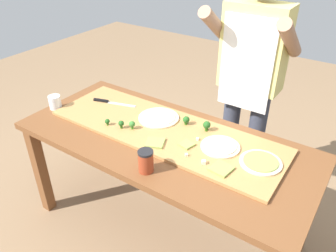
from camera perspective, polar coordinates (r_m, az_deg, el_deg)
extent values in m
plane|color=#896B4C|center=(2.49, -0.52, -16.71)|extent=(8.00, 8.00, 0.00)
cube|color=brown|center=(2.54, -20.94, -7.05)|extent=(0.07, 0.07, 0.72)
cube|color=brown|center=(2.88, -10.50, -0.33)|extent=(0.07, 0.07, 0.72)
cube|color=brown|center=(2.27, 22.86, -13.05)|extent=(0.07, 0.07, 0.72)
cube|color=brown|center=(2.00, -0.62, -2.61)|extent=(1.79, 0.79, 0.04)
cube|color=#B27F47|center=(2.04, -0.63, -0.76)|extent=(1.48, 0.49, 0.02)
cube|color=#B7BABF|center=(2.33, -7.92, 3.68)|extent=(0.20, 0.08, 0.00)
cube|color=black|center=(2.40, -11.37, 4.30)|extent=(0.11, 0.05, 0.02)
cylinder|color=beige|center=(2.15, -1.61, 1.41)|extent=(0.26, 0.26, 0.01)
cylinder|color=silver|center=(2.14, -1.61, 1.59)|extent=(0.21, 0.21, 0.01)
cylinder|color=beige|center=(1.90, 8.90, -3.50)|extent=(0.22, 0.22, 0.01)
cylinder|color=beige|center=(1.90, 8.92, -3.30)|extent=(0.18, 0.18, 0.01)
cylinder|color=beige|center=(1.83, 15.52, -6.02)|extent=(0.22, 0.22, 0.01)
cylinder|color=#899E4C|center=(1.82, 15.56, -5.82)|extent=(0.18, 0.18, 0.01)
cube|color=#899E4C|center=(1.90, 3.23, -3.15)|extent=(0.09, 0.09, 0.01)
cube|color=#899E4C|center=(1.74, 9.10, -7.18)|extent=(0.11, 0.11, 0.01)
cube|color=#899E4C|center=(1.91, -2.13, -2.87)|extent=(0.13, 0.13, 0.01)
cylinder|color=#2C5915|center=(2.06, -7.96, -0.09)|extent=(0.02, 0.02, 0.02)
sphere|color=#23561E|center=(2.05, -8.01, 0.45)|extent=(0.04, 0.04, 0.04)
cylinder|color=#2C5915|center=(2.11, -10.28, 0.36)|extent=(0.01, 0.01, 0.02)
sphere|color=#23561E|center=(2.10, -10.33, 0.80)|extent=(0.03, 0.03, 0.03)
cylinder|color=#3F7220|center=(2.05, -6.13, -0.24)|extent=(0.02, 0.02, 0.02)
sphere|color=#38752D|center=(2.04, -6.17, 0.33)|extent=(0.04, 0.04, 0.04)
cylinder|color=#2C5915|center=(2.03, 6.58, -0.50)|extent=(0.02, 0.02, 0.03)
sphere|color=#23561E|center=(2.02, 6.63, 0.20)|extent=(0.05, 0.05, 0.05)
cylinder|color=#2C5915|center=(2.08, 3.10, 0.50)|extent=(0.02, 0.02, 0.02)
sphere|color=#23561E|center=(2.07, 3.12, 1.08)|extent=(0.04, 0.04, 0.04)
cube|color=silver|center=(1.94, 5.04, -2.24)|extent=(0.02, 0.02, 0.01)
cube|color=silver|center=(1.77, 6.11, -6.15)|extent=(0.03, 0.03, 0.02)
cube|color=silver|center=(1.81, 3.15, -4.95)|extent=(0.02, 0.02, 0.02)
cylinder|color=white|center=(2.41, -18.73, 3.86)|extent=(0.08, 0.08, 0.09)
cylinder|color=white|center=(2.42, -18.66, 3.48)|extent=(0.07, 0.07, 0.05)
cylinder|color=#99381E|center=(1.72, -3.80, -6.17)|extent=(0.08, 0.08, 0.11)
cylinder|color=black|center=(1.68, -3.87, -4.50)|extent=(0.08, 0.08, 0.01)
cylinder|color=#333847|center=(2.59, 10.39, -1.92)|extent=(0.12, 0.12, 0.90)
cylinder|color=#333847|center=(2.53, 14.47, -3.30)|extent=(0.12, 0.12, 0.90)
cube|color=#D1C670|center=(2.24, 14.57, 12.87)|extent=(0.40, 0.20, 0.55)
cube|color=white|center=(2.17, 13.22, 10.12)|extent=(0.34, 0.01, 0.60)
cylinder|color=#997056|center=(2.20, 8.25, 16.52)|extent=(0.08, 0.39, 0.31)
cylinder|color=#997056|center=(2.05, 20.09, 13.81)|extent=(0.08, 0.39, 0.31)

